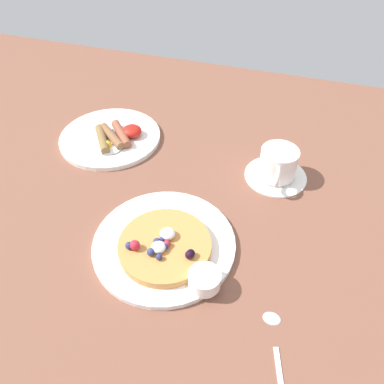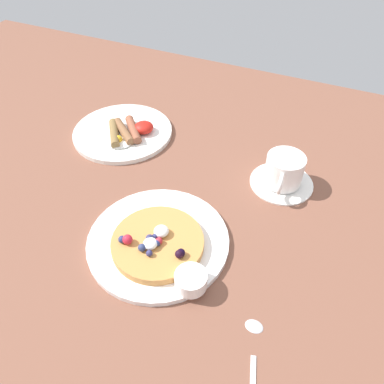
% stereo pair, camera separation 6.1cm
% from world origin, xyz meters
% --- Properties ---
extents(ground_plane, '(2.08, 1.27, 0.03)m').
position_xyz_m(ground_plane, '(0.00, 0.00, -0.01)').
color(ground_plane, brown).
extents(pancake_plate, '(0.26, 0.26, 0.01)m').
position_xyz_m(pancake_plate, '(0.04, -0.10, 0.01)').
color(pancake_plate, white).
rests_on(pancake_plate, ground_plane).
extents(pancake_with_berries, '(0.17, 0.17, 0.03)m').
position_xyz_m(pancake_with_berries, '(0.04, -0.11, 0.02)').
color(pancake_with_berries, '#CA8844').
rests_on(pancake_with_berries, pancake_plate).
extents(syrup_ramekin, '(0.05, 0.05, 0.03)m').
position_xyz_m(syrup_ramekin, '(0.13, -0.16, 0.03)').
color(syrup_ramekin, white).
rests_on(syrup_ramekin, pancake_plate).
extents(breakfast_plate, '(0.24, 0.24, 0.01)m').
position_xyz_m(breakfast_plate, '(-0.20, 0.17, 0.01)').
color(breakfast_plate, white).
rests_on(breakfast_plate, ground_plane).
extents(fried_breakfast, '(0.12, 0.12, 0.03)m').
position_xyz_m(fried_breakfast, '(-0.18, 0.15, 0.02)').
color(fried_breakfast, brown).
rests_on(fried_breakfast, breakfast_plate).
extents(coffee_saucer, '(0.13, 0.13, 0.01)m').
position_xyz_m(coffee_saucer, '(0.20, 0.15, 0.00)').
color(coffee_saucer, white).
rests_on(coffee_saucer, ground_plane).
extents(coffee_cup, '(0.08, 0.11, 0.06)m').
position_xyz_m(coffee_cup, '(0.20, 0.15, 0.04)').
color(coffee_cup, white).
rests_on(coffee_cup, coffee_saucer).
extents(teaspoon, '(0.06, 0.14, 0.01)m').
position_xyz_m(teaspoon, '(0.26, -0.21, 0.00)').
color(teaspoon, silver).
rests_on(teaspoon, ground_plane).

